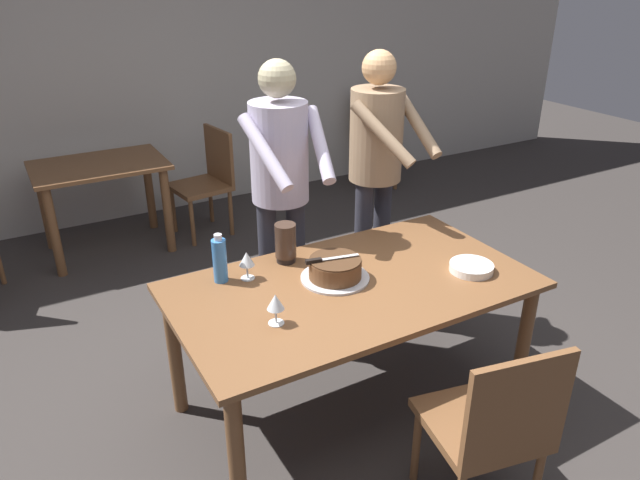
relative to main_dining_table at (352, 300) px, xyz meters
The scene contains 16 objects.
ground_plane 0.65m from the main_dining_table, ahead, with size 14.00×14.00×0.00m, color #383330.
back_wall 3.36m from the main_dining_table, 90.00° to the left, with size 10.00×0.12×2.70m, color #BCB7AD.
main_dining_table is the anchor object (origin of this frame).
cake_on_platter 0.17m from the main_dining_table, 123.46° to the left, with size 0.34×0.34×0.11m.
cake_knife 0.26m from the main_dining_table, 142.62° to the left, with size 0.27×0.08×0.02m.
plate_stack 0.63m from the main_dining_table, 17.88° to the right, with size 0.22×0.22×0.04m.
wine_glass_near 0.55m from the main_dining_table, 145.27° to the left, with size 0.08×0.08×0.14m.
wine_glass_far 0.53m from the main_dining_table, 164.08° to the right, with size 0.08×0.08×0.14m.
water_bottle 0.68m from the main_dining_table, 148.32° to the left, with size 0.07×0.07×0.25m.
hurricane_lamp 0.46m from the main_dining_table, 115.89° to the left, with size 0.11×0.11×0.21m.
person_cutting_cake 0.82m from the main_dining_table, 92.92° to the left, with size 0.47×0.56×1.72m.
person_standing_beside 1.05m from the main_dining_table, 49.38° to the left, with size 0.47×0.58×1.72m.
chair_near_side 0.89m from the main_dining_table, 82.13° to the right, with size 0.52×0.52×0.90m.
background_table 2.68m from the main_dining_table, 105.21° to the left, with size 1.00×0.70×0.74m.
background_chair_0 3.58m from the main_dining_table, 53.98° to the left, with size 0.56×0.56×0.90m.
background_chair_2 2.54m from the main_dining_table, 86.72° to the left, with size 0.50×0.50×0.90m.
Camera 1 is at (-1.38, -2.11, 2.17)m, focal length 33.31 mm.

